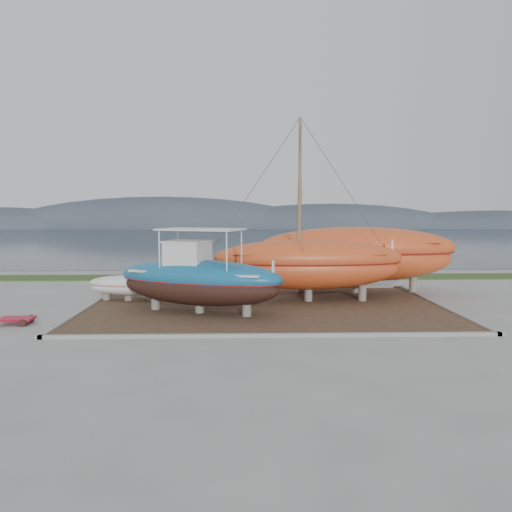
{
  "coord_description": "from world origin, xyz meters",
  "views": [
    {
      "loc": [
        -1.19,
        -21.45,
        5.02
      ],
      "look_at": [
        -0.49,
        4.0,
        2.68
      ],
      "focal_mm": 35.0,
      "sensor_mm": 36.0,
      "label": 1
    }
  ],
  "objects_px": {
    "blue_caique": "(199,271)",
    "white_dinghy": "(128,288)",
    "orange_bare_hull": "(357,261)",
    "orange_sailboat": "(309,211)",
    "red_trailer": "(16,321)"
  },
  "relations": [
    {
      "from": "blue_caique",
      "to": "white_dinghy",
      "type": "distance_m",
      "value": 5.62
    },
    {
      "from": "blue_caique",
      "to": "orange_sailboat",
      "type": "distance_m",
      "value": 7.06
    },
    {
      "from": "white_dinghy",
      "to": "orange_sailboat",
      "type": "distance_m",
      "value": 10.83
    },
    {
      "from": "red_trailer",
      "to": "white_dinghy",
      "type": "bearing_deg",
      "value": 54.38
    },
    {
      "from": "orange_bare_hull",
      "to": "red_trailer",
      "type": "distance_m",
      "value": 18.66
    },
    {
      "from": "white_dinghy",
      "to": "orange_sailboat",
      "type": "xyz_separation_m",
      "value": [
        9.93,
        -0.48,
        4.28
      ]
    },
    {
      "from": "blue_caique",
      "to": "red_trailer",
      "type": "height_order",
      "value": "blue_caique"
    },
    {
      "from": "white_dinghy",
      "to": "red_trailer",
      "type": "height_order",
      "value": "white_dinghy"
    },
    {
      "from": "blue_caique",
      "to": "orange_bare_hull",
      "type": "xyz_separation_m",
      "value": [
        8.98,
        5.7,
        -0.12
      ]
    },
    {
      "from": "white_dinghy",
      "to": "red_trailer",
      "type": "bearing_deg",
      "value": -113.82
    },
    {
      "from": "white_dinghy",
      "to": "orange_bare_hull",
      "type": "xyz_separation_m",
      "value": [
        13.2,
        2.26,
        1.26
      ]
    },
    {
      "from": "blue_caique",
      "to": "white_dinghy",
      "type": "bearing_deg",
      "value": 162.13
    },
    {
      "from": "white_dinghy",
      "to": "orange_bare_hull",
      "type": "relative_size",
      "value": 0.38
    },
    {
      "from": "red_trailer",
      "to": "orange_bare_hull",
      "type": "bearing_deg",
      "value": 22.74
    },
    {
      "from": "orange_bare_hull",
      "to": "white_dinghy",
      "type": "bearing_deg",
      "value": -166.39
    }
  ]
}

